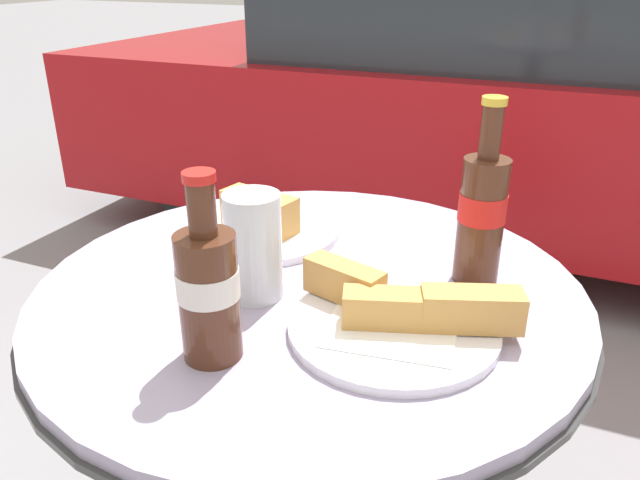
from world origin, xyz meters
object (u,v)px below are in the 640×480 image
object	(u,v)px
drinking_glass	(254,251)
lunch_plate_far	(262,225)
cola_bottle_right	(208,288)
lunch_plate_near	(399,316)
parked_car	(590,100)
cola_bottle_left	(482,213)
bistro_table	(310,400)

from	to	relation	value
drinking_glass	lunch_plate_far	size ratio (longest dim) A/B	0.57
cola_bottle_right	lunch_plate_far	size ratio (longest dim) A/B	0.88
cola_bottle_right	lunch_plate_near	size ratio (longest dim) A/B	0.78
parked_car	cola_bottle_right	bearing A→B (deg)	-98.05
cola_bottle_right	drinking_glass	xyz separation A→B (m)	(-0.02, 0.14, -0.02)
lunch_plate_near	parked_car	distance (m)	2.36
cola_bottle_left	cola_bottle_right	bearing A→B (deg)	-128.39
bistro_table	cola_bottle_left	size ratio (longest dim) A/B	3.08
drinking_glass	parked_car	distance (m)	2.38
cola_bottle_left	lunch_plate_near	world-z (taller)	cola_bottle_left
bistro_table	cola_bottle_right	xyz separation A→B (m)	(-0.03, -0.20, 0.29)
bistro_table	drinking_glass	xyz separation A→B (m)	(-0.05, -0.06, 0.27)
drinking_glass	cola_bottle_left	bearing A→B (deg)	31.62
bistro_table	drinking_glass	world-z (taller)	drinking_glass
cola_bottle_right	parked_car	size ratio (longest dim) A/B	0.05
cola_bottle_right	lunch_plate_near	xyz separation A→B (m)	(0.18, 0.13, -0.07)
bistro_table	cola_bottle_left	distance (m)	0.38
cola_bottle_left	cola_bottle_right	distance (m)	0.38
lunch_plate_far	parked_car	world-z (taller)	parked_car
lunch_plate_far	cola_bottle_left	bearing A→B (deg)	-2.80
drinking_glass	lunch_plate_far	distance (m)	0.20
bistro_table	lunch_plate_far	xyz separation A→B (m)	(-0.14, 0.12, 0.22)
drinking_glass	lunch_plate_far	world-z (taller)	drinking_glass
lunch_plate_far	parked_car	bearing A→B (deg)	78.06
lunch_plate_near	parked_car	world-z (taller)	parked_car
lunch_plate_near	lunch_plate_far	size ratio (longest dim) A/B	1.13
cola_bottle_left	parked_car	bearing A→B (deg)	87.01
cola_bottle_left	drinking_glass	xyz separation A→B (m)	(-0.26, -0.16, -0.04)
cola_bottle_left	cola_bottle_right	world-z (taller)	cola_bottle_left
lunch_plate_far	parked_car	xyz separation A→B (m)	(0.46, 2.16, -0.18)
lunch_plate_near	lunch_plate_far	xyz separation A→B (m)	(-0.28, 0.18, -0.00)
lunch_plate_far	drinking_glass	bearing A→B (deg)	-64.43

